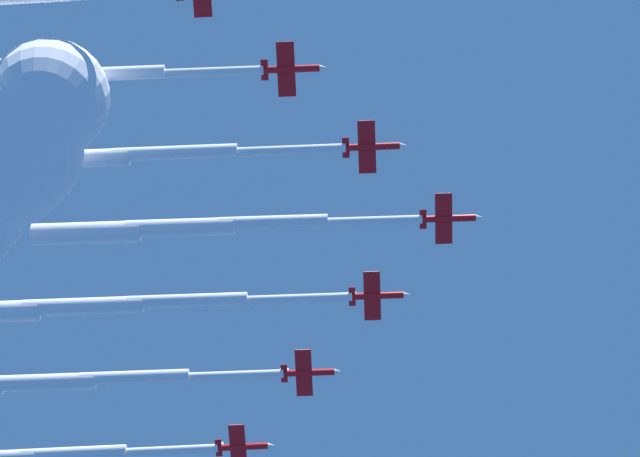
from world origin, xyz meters
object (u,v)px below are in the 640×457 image
Objects in this scene: jet_port_inner at (78,307)px; jet_starboard_mid at (7,81)px; jet_port_mid at (37,383)px; jet_lead at (176,228)px; jet_starboard_inner at (62,160)px.

jet_starboard_mid is (25.21, -30.30, -0.75)m from jet_port_inner.
jet_port_mid is 52.07m from jet_starboard_mid.
jet_starboard_inner is at bearing -93.55° from jet_lead.
jet_port_mid is (-36.33, -1.67, -1.33)m from jet_lead.
jet_port_mid is at bearing 151.39° from jet_starboard_inner.
jet_starboard_inner is 1.10× the size of jet_starboard_mid.
jet_port_mid is 1.04× the size of jet_starboard_mid.
jet_lead is 21.56m from jet_port_inner.
jet_port_inner is (-21.14, -4.24, -0.17)m from jet_lead.
jet_lead is at bearing 11.33° from jet_port_inner.
jet_port_mid is (-35.04, 19.11, -0.34)m from jet_starboard_inner.
jet_lead reaches higher than jet_port_mid.
jet_starboard_mid is (40.39, -32.86, 0.42)m from jet_port_mid.
jet_port_inner is 25.86m from jet_starboard_inner.
jet_starboard_inner is (-1.29, -20.79, -0.99)m from jet_lead.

